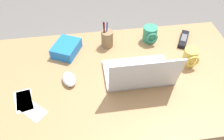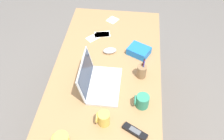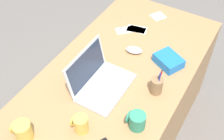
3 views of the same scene
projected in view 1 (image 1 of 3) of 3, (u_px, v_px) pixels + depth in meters
name	position (u px, v px, depth m)	size (l,w,h in m)	color
desk	(106.00, 118.00, 1.49)	(1.55, 0.81, 0.75)	#A87C4F
laptop	(140.00, 73.00, 1.18)	(0.35, 0.26, 0.22)	silver
computer_mouse	(69.00, 79.00, 1.19)	(0.06, 0.11, 0.04)	silver
coffee_mug_white	(150.00, 34.00, 1.40)	(0.08, 0.10, 0.09)	#338C6B
coffee_mug_spare	(190.00, 57.00, 1.26)	(0.07, 0.09, 0.10)	#E0BC4C
cordless_phone	(184.00, 39.00, 1.43)	(0.12, 0.16, 0.03)	black
pen_holder	(107.00, 39.00, 1.37)	(0.07, 0.07, 0.16)	olive
snack_bag	(66.00, 48.00, 1.34)	(0.13, 0.16, 0.06)	blue
paper_note_left	(24.00, 100.00, 1.12)	(0.07, 0.11, 0.00)	white
paper_note_right	(33.00, 111.00, 1.08)	(0.07, 0.13, 0.00)	white
paper_note_front	(23.00, 101.00, 1.12)	(0.08, 0.14, 0.00)	white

